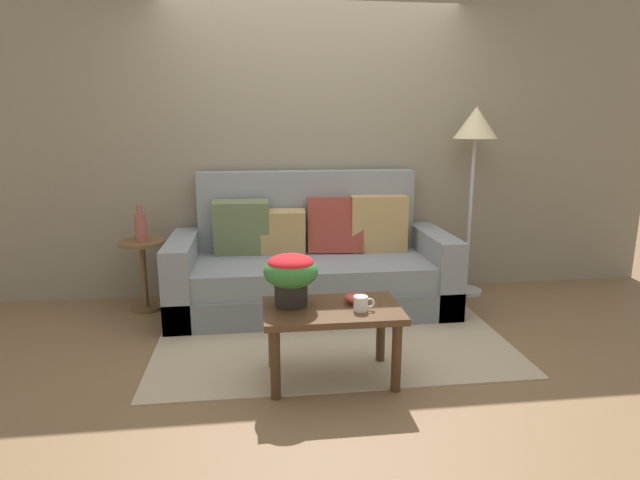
{
  "coord_description": "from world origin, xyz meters",
  "views": [
    {
      "loc": [
        -0.51,
        -3.44,
        1.52
      ],
      "look_at": [
        -0.08,
        0.01,
        0.73
      ],
      "focal_mm": 29.14,
      "sensor_mm": 36.0,
      "label": 1
    }
  ],
  "objects_px": {
    "couch": "(311,266)",
    "potted_plant": "(291,273)",
    "snack_bowl": "(354,298)",
    "side_table": "(143,262)",
    "table_vase": "(141,227)",
    "floor_lamp": "(475,137)",
    "coffee_mug": "(361,303)",
    "coffee_table": "(332,320)"
  },
  "relations": [
    {
      "from": "couch",
      "to": "potted_plant",
      "type": "height_order",
      "value": "couch"
    },
    {
      "from": "couch",
      "to": "snack_bowl",
      "type": "xyz_separation_m",
      "value": [
        0.12,
        -1.24,
        0.14
      ]
    },
    {
      "from": "side_table",
      "to": "table_vase",
      "type": "distance_m",
      "value": 0.3
    },
    {
      "from": "potted_plant",
      "to": "snack_bowl",
      "type": "distance_m",
      "value": 0.41
    },
    {
      "from": "couch",
      "to": "floor_lamp",
      "type": "height_order",
      "value": "floor_lamp"
    },
    {
      "from": "side_table",
      "to": "snack_bowl",
      "type": "xyz_separation_m",
      "value": [
        1.49,
        -1.32,
        0.09
      ]
    },
    {
      "from": "floor_lamp",
      "to": "couch",
      "type": "bearing_deg",
      "value": -172.9
    },
    {
      "from": "floor_lamp",
      "to": "coffee_mug",
      "type": "xyz_separation_m",
      "value": [
        -1.29,
        -1.54,
        -0.9
      ]
    },
    {
      "from": "coffee_mug",
      "to": "snack_bowl",
      "type": "distance_m",
      "value": 0.13
    },
    {
      "from": "coffee_mug",
      "to": "snack_bowl",
      "type": "relative_size",
      "value": 1.01
    },
    {
      "from": "floor_lamp",
      "to": "coffee_mug",
      "type": "relative_size",
      "value": 13.16
    },
    {
      "from": "potted_plant",
      "to": "table_vase",
      "type": "distance_m",
      "value": 1.7
    },
    {
      "from": "coffee_table",
      "to": "side_table",
      "type": "relative_size",
      "value": 1.38
    },
    {
      "from": "couch",
      "to": "coffee_mug",
      "type": "bearing_deg",
      "value": -84.11
    },
    {
      "from": "coffee_table",
      "to": "floor_lamp",
      "type": "bearing_deg",
      "value": 45.36
    },
    {
      "from": "floor_lamp",
      "to": "table_vase",
      "type": "height_order",
      "value": "floor_lamp"
    },
    {
      "from": "coffee_table",
      "to": "coffee_mug",
      "type": "distance_m",
      "value": 0.21
    },
    {
      "from": "coffee_table",
      "to": "side_table",
      "type": "bearing_deg",
      "value": 134.57
    },
    {
      "from": "snack_bowl",
      "to": "side_table",
      "type": "bearing_deg",
      "value": 138.51
    },
    {
      "from": "floor_lamp",
      "to": "snack_bowl",
      "type": "relative_size",
      "value": 13.27
    },
    {
      "from": "snack_bowl",
      "to": "couch",
      "type": "bearing_deg",
      "value": 95.69
    },
    {
      "from": "coffee_table",
      "to": "snack_bowl",
      "type": "distance_m",
      "value": 0.19
    },
    {
      "from": "couch",
      "to": "coffee_table",
      "type": "distance_m",
      "value": 1.29
    },
    {
      "from": "side_table",
      "to": "potted_plant",
      "type": "bearing_deg",
      "value": -49.41
    },
    {
      "from": "coffee_mug",
      "to": "couch",
      "type": "bearing_deg",
      "value": 95.89
    },
    {
      "from": "couch",
      "to": "floor_lamp",
      "type": "bearing_deg",
      "value": 7.1
    },
    {
      "from": "couch",
      "to": "potted_plant",
      "type": "distance_m",
      "value": 1.28
    },
    {
      "from": "couch",
      "to": "snack_bowl",
      "type": "distance_m",
      "value": 1.25
    },
    {
      "from": "snack_bowl",
      "to": "table_vase",
      "type": "xyz_separation_m",
      "value": [
        -1.49,
        1.3,
        0.21
      ]
    },
    {
      "from": "coffee_table",
      "to": "side_table",
      "type": "xyz_separation_m",
      "value": [
        -1.35,
        1.37,
        0.03
      ]
    },
    {
      "from": "coffee_mug",
      "to": "snack_bowl",
      "type": "bearing_deg",
      "value": 97.86
    },
    {
      "from": "coffee_table",
      "to": "coffee_mug",
      "type": "xyz_separation_m",
      "value": [
        0.16,
        -0.07,
        0.12
      ]
    },
    {
      "from": "side_table",
      "to": "floor_lamp",
      "type": "height_order",
      "value": "floor_lamp"
    },
    {
      "from": "potted_plant",
      "to": "coffee_mug",
      "type": "bearing_deg",
      "value": -19.91
    },
    {
      "from": "potted_plant",
      "to": "table_vase",
      "type": "bearing_deg",
      "value": 130.81
    },
    {
      "from": "floor_lamp",
      "to": "table_vase",
      "type": "bearing_deg",
      "value": -177.72
    },
    {
      "from": "floor_lamp",
      "to": "coffee_mug",
      "type": "distance_m",
      "value": 2.2
    },
    {
      "from": "table_vase",
      "to": "side_table",
      "type": "bearing_deg",
      "value": 106.87
    },
    {
      "from": "side_table",
      "to": "snack_bowl",
      "type": "bearing_deg",
      "value": -41.49
    },
    {
      "from": "couch",
      "to": "table_vase",
      "type": "relative_size",
      "value": 7.79
    },
    {
      "from": "coffee_table",
      "to": "side_table",
      "type": "height_order",
      "value": "side_table"
    },
    {
      "from": "couch",
      "to": "side_table",
      "type": "relative_size",
      "value": 3.88
    }
  ]
}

